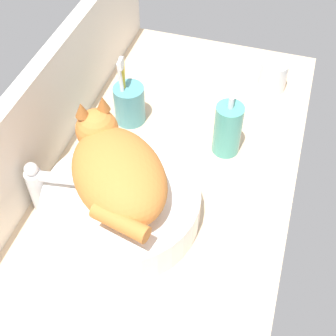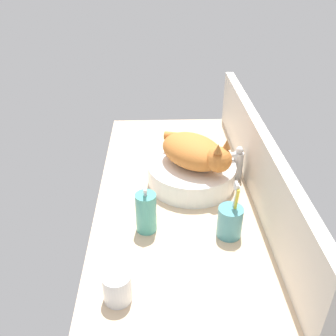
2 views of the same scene
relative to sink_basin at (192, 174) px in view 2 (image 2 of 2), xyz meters
The scene contains 8 objects.
ground_plane 9.73cm from the sink_basin, 39.12° to the right, with size 126.03×57.86×4.00cm, color #D1B28E.
backsplash_panel 24.43cm from the sink_basin, 75.14° to the left, with size 126.03×3.60×24.09cm, color silver.
sink_basin is the anchor object (origin of this frame).
cat 9.90cm from the sink_basin, 45.47° to the left, with size 29.94×29.39×14.00cm.
faucet 16.90cm from the sink_basin, 98.71° to the left, with size 4.40×11.85×13.60cm.
soap_dispenser 30.34cm from the sink_basin, 32.61° to the right, with size 6.42×6.42×16.51cm.
toothbrush_cup 30.18cm from the sink_basin, 17.44° to the left, with size 7.59×7.59×18.67cm.
water_glass 56.65cm from the sink_basin, 24.10° to the right, with size 7.29×7.29×8.13cm.
Camera 2 is at (109.69, -7.92, 78.06)cm, focal length 40.00 mm.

